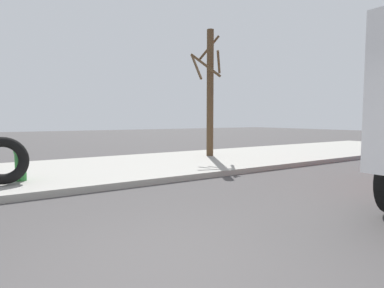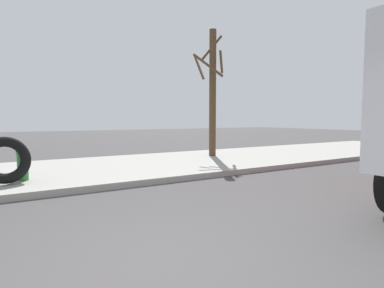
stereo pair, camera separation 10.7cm
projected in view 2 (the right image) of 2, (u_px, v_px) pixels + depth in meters
name	position (u px, v px, depth m)	size (l,w,h in m)	color
ground_plane	(160.00, 278.00, 3.10)	(80.00, 80.00, 0.00)	#423F3F
sidewalk_curb	(55.00, 173.00, 8.60)	(36.00, 5.00, 0.15)	#99968E
fire_hydrant	(23.00, 162.00, 7.20)	(0.27, 0.60, 0.80)	#2D8438
loose_tire	(5.00, 160.00, 6.75)	(1.02, 1.02, 0.22)	black
bare_tree	(212.00, 90.00, 11.81)	(1.36, 1.51, 4.67)	#4C3823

